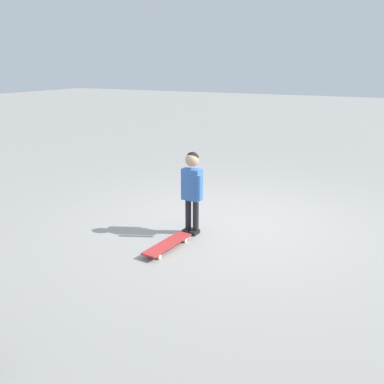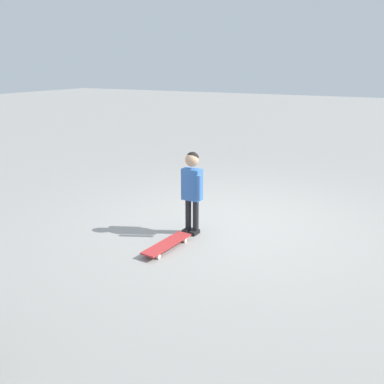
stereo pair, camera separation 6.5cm
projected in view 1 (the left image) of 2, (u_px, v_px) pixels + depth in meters
ground_plane at (234, 222)px, 5.75m from camera, size 50.00×50.00×0.00m
child_person at (192, 184)px, 5.21m from camera, size 0.36×0.24×1.06m
skateboard at (168, 244)px, 4.91m from camera, size 0.26×0.78×0.07m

